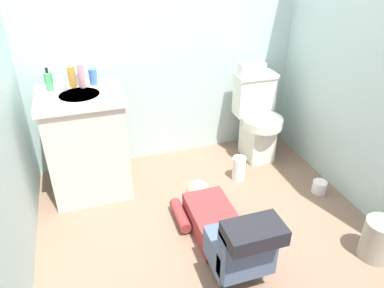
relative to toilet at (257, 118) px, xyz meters
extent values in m
cube|color=#7E624D|center=(-0.75, -0.69, -0.39)|extent=(2.78, 2.94, 0.04)
cube|color=#ADC9C3|center=(-0.75, 0.32, 0.83)|extent=(2.44, 0.08, 2.40)
cube|color=#ADC9C3|center=(0.43, -0.69, 0.83)|extent=(0.08, 1.94, 2.40)
cube|color=silver|center=(0.00, -0.04, -0.18)|extent=(0.22, 0.30, 0.38)
cylinder|color=silver|center=(0.00, -0.10, 0.01)|extent=(0.35, 0.35, 0.08)
cube|color=silver|center=(0.00, 0.09, 0.18)|extent=(0.34, 0.17, 0.34)
cube|color=silver|center=(0.00, 0.09, 0.37)|extent=(0.36, 0.19, 0.03)
cube|color=beige|center=(-1.46, -0.08, 0.02)|extent=(0.56, 0.48, 0.78)
cube|color=silver|center=(-1.46, -0.08, 0.43)|extent=(0.60, 0.52, 0.04)
cylinder|color=silver|center=(-1.46, -0.10, 0.43)|extent=(0.28, 0.28, 0.05)
cylinder|color=silver|center=(-1.46, 0.06, 0.50)|extent=(0.02, 0.02, 0.10)
cube|color=maroon|center=(-0.72, -0.84, -0.28)|extent=(0.29, 0.52, 0.17)
sphere|color=tan|center=(-0.72, -0.51, -0.27)|extent=(0.19, 0.19, 0.19)
cube|color=#495A74|center=(-0.72, -1.20, -0.19)|extent=(0.31, 0.28, 0.20)
cube|color=#495A74|center=(-0.72, -1.34, -0.07)|extent=(0.31, 0.12, 0.32)
cube|color=black|center=(-0.72, -1.39, 0.11)|extent=(0.31, 0.19, 0.09)
cylinder|color=maroon|center=(-0.91, -0.68, -0.31)|extent=(0.08, 0.30, 0.08)
cube|color=silver|center=(-0.04, 0.09, 0.43)|extent=(0.22, 0.11, 0.10)
cylinder|color=#46995E|center=(-1.65, 0.04, 0.52)|extent=(0.06, 0.06, 0.13)
cylinder|color=black|center=(-1.65, 0.04, 0.60)|extent=(0.02, 0.02, 0.04)
cylinder|color=white|center=(-1.57, 0.02, 0.51)|extent=(0.06, 0.06, 0.11)
cylinder|color=gold|center=(-1.49, 0.06, 0.53)|extent=(0.05, 0.05, 0.15)
cylinder|color=pink|center=(-1.43, 0.03, 0.54)|extent=(0.04, 0.04, 0.17)
cylinder|color=#3E6AB7|center=(-1.35, 0.06, 0.51)|extent=(0.06, 0.06, 0.12)
cylinder|color=#9B9783|center=(0.17, -1.36, -0.23)|extent=(0.20, 0.20, 0.28)
cylinder|color=white|center=(-0.30, -0.32, -0.27)|extent=(0.11, 0.11, 0.20)
cylinder|color=white|center=(0.23, -0.69, -0.32)|extent=(0.11, 0.11, 0.10)
camera|label=1|loc=(-1.44, -2.59, 1.42)|focal=34.15mm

